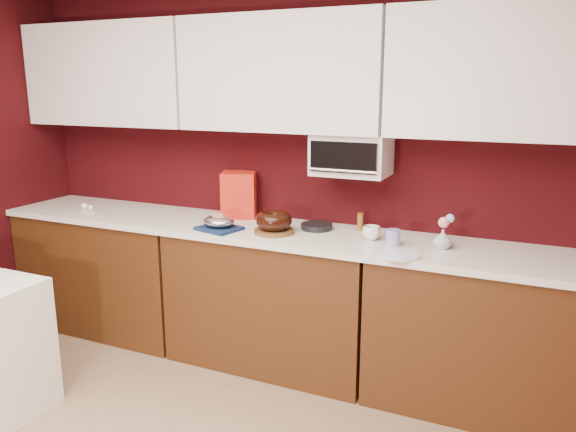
% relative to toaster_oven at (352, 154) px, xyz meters
% --- Properties ---
extents(wall_back, '(4.00, 0.02, 2.50)m').
position_rel_toaster_oven_xyz_m(wall_back, '(-0.45, 0.15, -0.12)').
color(wall_back, black).
rests_on(wall_back, floor).
extents(base_cabinet_left, '(1.31, 0.58, 0.86)m').
position_rel_toaster_oven_xyz_m(base_cabinet_left, '(-1.78, -0.17, -0.95)').
color(base_cabinet_left, '#44230D').
rests_on(base_cabinet_left, floor).
extents(base_cabinet_center, '(1.31, 0.58, 0.86)m').
position_rel_toaster_oven_xyz_m(base_cabinet_center, '(-0.45, -0.17, -0.95)').
color(base_cabinet_center, '#44230D').
rests_on(base_cabinet_center, floor).
extents(base_cabinet_right, '(1.31, 0.58, 0.86)m').
position_rel_toaster_oven_xyz_m(base_cabinet_right, '(0.88, -0.17, -0.95)').
color(base_cabinet_right, '#44230D').
rests_on(base_cabinet_right, floor).
extents(countertop, '(4.00, 0.62, 0.04)m').
position_rel_toaster_oven_xyz_m(countertop, '(-0.45, -0.17, -0.49)').
color(countertop, silver).
rests_on(countertop, base_cabinet_center).
extents(upper_cabinet_left, '(1.31, 0.33, 0.70)m').
position_rel_toaster_oven_xyz_m(upper_cabinet_left, '(-1.78, -0.02, 0.48)').
color(upper_cabinet_left, white).
rests_on(upper_cabinet_left, wall_back).
extents(upper_cabinet_center, '(1.31, 0.33, 0.70)m').
position_rel_toaster_oven_xyz_m(upper_cabinet_center, '(-0.45, -0.02, 0.48)').
color(upper_cabinet_center, white).
rests_on(upper_cabinet_center, wall_back).
extents(upper_cabinet_right, '(1.31, 0.33, 0.70)m').
position_rel_toaster_oven_xyz_m(upper_cabinet_right, '(0.88, -0.02, 0.48)').
color(upper_cabinet_right, white).
rests_on(upper_cabinet_right, wall_back).
extents(toaster_oven, '(0.45, 0.30, 0.25)m').
position_rel_toaster_oven_xyz_m(toaster_oven, '(0.00, 0.00, 0.00)').
color(toaster_oven, white).
rests_on(toaster_oven, upper_cabinet_center).
extents(toaster_oven_door, '(0.40, 0.02, 0.18)m').
position_rel_toaster_oven_xyz_m(toaster_oven_door, '(0.00, -0.16, 0.00)').
color(toaster_oven_door, black).
rests_on(toaster_oven_door, toaster_oven).
extents(toaster_oven_handle, '(0.42, 0.02, 0.02)m').
position_rel_toaster_oven_xyz_m(toaster_oven_handle, '(0.00, -0.18, -0.07)').
color(toaster_oven_handle, silver).
rests_on(toaster_oven_handle, toaster_oven).
extents(cake_base, '(0.26, 0.26, 0.02)m').
position_rel_toaster_oven_xyz_m(cake_base, '(-0.40, -0.25, -0.46)').
color(cake_base, brown).
rests_on(cake_base, countertop).
extents(bundt_cake, '(0.29, 0.29, 0.09)m').
position_rel_toaster_oven_xyz_m(bundt_cake, '(-0.40, -0.25, -0.39)').
color(bundt_cake, black).
rests_on(bundt_cake, cake_base).
extents(navy_towel, '(0.29, 0.26, 0.02)m').
position_rel_toaster_oven_xyz_m(navy_towel, '(-0.75, -0.32, -0.47)').
color(navy_towel, '#112143').
rests_on(navy_towel, countertop).
extents(foil_ham_nest, '(0.25, 0.23, 0.07)m').
position_rel_toaster_oven_xyz_m(foil_ham_nest, '(-0.75, -0.32, -0.42)').
color(foil_ham_nest, silver).
rests_on(foil_ham_nest, navy_towel).
extents(roasted_ham, '(0.10, 0.08, 0.06)m').
position_rel_toaster_oven_xyz_m(roasted_ham, '(-0.75, -0.32, -0.40)').
color(roasted_ham, '#B27551').
rests_on(roasted_ham, foil_ham_nest).
extents(pandoro_box, '(0.29, 0.27, 0.31)m').
position_rel_toaster_oven_xyz_m(pandoro_box, '(-0.81, 0.05, -0.32)').
color(pandoro_box, '#AE0B14').
rests_on(pandoro_box, countertop).
extents(dark_pan, '(0.26, 0.26, 0.04)m').
position_rel_toaster_oven_xyz_m(dark_pan, '(-0.20, -0.05, -0.46)').
color(dark_pan, black).
rests_on(dark_pan, countertop).
extents(coffee_mug, '(0.13, 0.13, 0.10)m').
position_rel_toaster_oven_xyz_m(coffee_mug, '(0.18, -0.15, -0.42)').
color(coffee_mug, white).
rests_on(coffee_mug, countertop).
extents(blue_jar, '(0.10, 0.10, 0.09)m').
position_rel_toaster_oven_xyz_m(blue_jar, '(0.33, -0.22, -0.43)').
color(blue_jar, '#1B2998').
rests_on(blue_jar, countertop).
extents(flower_vase, '(0.11, 0.11, 0.12)m').
position_rel_toaster_oven_xyz_m(flower_vase, '(0.59, -0.16, -0.41)').
color(flower_vase, '#ABB1C1').
rests_on(flower_vase, countertop).
extents(flower_pink, '(0.06, 0.06, 0.06)m').
position_rel_toaster_oven_xyz_m(flower_pink, '(0.59, -0.16, -0.33)').
color(flower_pink, pink).
rests_on(flower_pink, flower_vase).
extents(flower_blue, '(0.05, 0.05, 0.05)m').
position_rel_toaster_oven_xyz_m(flower_blue, '(0.62, -0.14, -0.30)').
color(flower_blue, '#8EC3E3').
rests_on(flower_blue, flower_vase).
extents(china_plate, '(0.25, 0.25, 0.01)m').
position_rel_toaster_oven_xyz_m(china_plate, '(0.41, -0.41, -0.47)').
color(china_plate, white).
rests_on(china_plate, countertop).
extents(amber_bottle, '(0.05, 0.05, 0.11)m').
position_rel_toaster_oven_xyz_m(amber_bottle, '(0.06, 0.03, -0.42)').
color(amber_bottle, brown).
rests_on(amber_bottle, countertop).
extents(egg_left, '(0.06, 0.05, 0.04)m').
position_rel_toaster_oven_xyz_m(egg_left, '(-1.89, -0.22, -0.46)').
color(egg_left, silver).
rests_on(egg_left, countertop).
extents(egg_right, '(0.06, 0.06, 0.04)m').
position_rel_toaster_oven_xyz_m(egg_right, '(-1.98, -0.19, -0.46)').
color(egg_right, white).
rests_on(egg_right, countertop).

